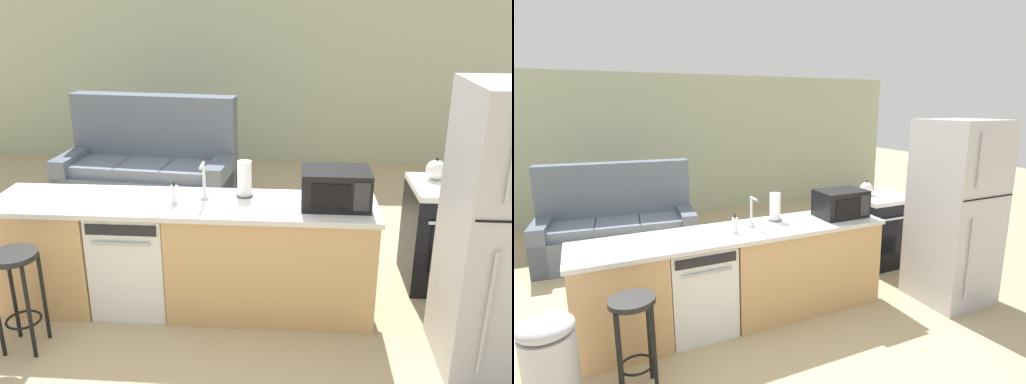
# 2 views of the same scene
# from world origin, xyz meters

# --- Properties ---
(ground_plane) EXTENTS (24.00, 24.00, 0.00)m
(ground_plane) POSITION_xyz_m (0.00, 0.00, 0.00)
(ground_plane) COLOR tan
(wall_back) EXTENTS (10.00, 0.06, 2.60)m
(wall_back) POSITION_xyz_m (0.30, 4.20, 1.30)
(wall_back) COLOR #A8B293
(wall_back) RESTS_ON ground_plane
(kitchen_counter) EXTENTS (2.94, 0.66, 0.90)m
(kitchen_counter) POSITION_xyz_m (0.24, 0.00, 0.42)
(kitchen_counter) COLOR tan
(kitchen_counter) RESTS_ON ground_plane
(dishwasher) EXTENTS (0.58, 0.61, 0.84)m
(dishwasher) POSITION_xyz_m (-0.25, -0.00, 0.42)
(dishwasher) COLOR white
(dishwasher) RESTS_ON ground_plane
(stove_range) EXTENTS (0.76, 0.68, 0.90)m
(stove_range) POSITION_xyz_m (2.35, 0.55, 0.45)
(stove_range) COLOR black
(stove_range) RESTS_ON ground_plane
(refrigerator) EXTENTS (0.72, 0.73, 1.91)m
(refrigerator) POSITION_xyz_m (2.35, -0.55, 0.95)
(refrigerator) COLOR #B7B7BC
(refrigerator) RESTS_ON ground_plane
(microwave) EXTENTS (0.50, 0.37, 0.28)m
(microwave) POSITION_xyz_m (1.30, -0.00, 1.04)
(microwave) COLOR black
(microwave) RESTS_ON kitchen_counter
(sink_faucet) EXTENTS (0.07, 0.18, 0.30)m
(sink_faucet) POSITION_xyz_m (0.31, 0.05, 1.03)
(sink_faucet) COLOR silver
(sink_faucet) RESTS_ON kitchen_counter
(paper_towel_roll) EXTENTS (0.14, 0.14, 0.28)m
(paper_towel_roll) POSITION_xyz_m (0.61, 0.15, 1.04)
(paper_towel_roll) COLOR #4C4C51
(paper_towel_roll) RESTS_ON kitchen_counter
(soap_bottle) EXTENTS (0.06, 0.06, 0.18)m
(soap_bottle) POSITION_xyz_m (0.10, -0.05, 0.97)
(soap_bottle) COLOR silver
(soap_bottle) RESTS_ON kitchen_counter
(kettle) EXTENTS (0.21, 0.17, 0.19)m
(kettle) POSITION_xyz_m (2.18, 0.68, 0.99)
(kettle) COLOR silver
(kettle) RESTS_ON stove_range
(bar_stool) EXTENTS (0.32, 0.32, 0.74)m
(bar_stool) POSITION_xyz_m (-0.89, -0.63, 0.54)
(bar_stool) COLOR black
(bar_stool) RESTS_ON ground_plane
(couch) EXTENTS (2.08, 1.09, 1.27)m
(couch) POSITION_xyz_m (-0.73, 2.29, 0.39)
(couch) COLOR #515B6B
(couch) RESTS_ON ground_plane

